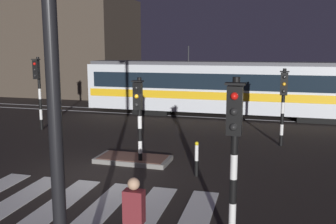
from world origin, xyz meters
TOP-DOWN VIEW (x-y plane):
  - ground_plane at (0.00, 0.00)m, footprint 120.00×120.00m
  - rail_near at (0.00, 11.01)m, footprint 80.00×0.12m
  - rail_far at (0.00, 12.45)m, footprint 80.00×0.12m
  - crosswalk_zebra at (0.00, -2.74)m, footprint 7.90×4.44m
  - traffic_island at (0.47, 1.62)m, footprint 2.60×1.24m
  - traffic_light_corner_far_right at (5.53, 5.28)m, footprint 0.36×0.42m
  - traffic_light_corner_far_left at (-5.86, 5.31)m, footprint 0.36×0.42m
  - traffic_light_median_centre at (0.86, 1.20)m, footprint 0.36×0.42m
  - traffic_light_corner_near_right at (4.49, -3.46)m, footprint 0.36×0.42m
  - street_lamp_near_kerb at (2.46, -6.40)m, footprint 0.44×1.21m
  - tram at (2.74, 11.73)m, footprint 17.55×2.58m
  - pedestrian_waiting_at_kerb at (2.88, -4.48)m, footprint 0.36×0.24m
  - bollard_island_edge at (2.93, 0.73)m, footprint 0.12×0.12m
  - building_backdrop at (-12.49, 19.81)m, footprint 10.38×8.00m

SIDE VIEW (x-z plane):
  - ground_plane at x=0.00m, z-range 0.00..0.00m
  - crosswalk_zebra at x=0.00m, z-range 0.00..0.02m
  - rail_near at x=0.00m, z-range 0.00..0.03m
  - rail_far at x=0.00m, z-range 0.00..0.03m
  - traffic_island at x=0.47m, z-range 0.00..0.18m
  - bollard_island_edge at x=2.93m, z-range 0.00..1.11m
  - pedestrian_waiting_at_kerb at x=2.88m, z-range 0.02..1.73m
  - tram at x=2.74m, z-range -0.32..3.83m
  - traffic_light_median_centre at x=0.86m, z-range 0.48..3.49m
  - traffic_light_corner_far_right at x=5.53m, z-range 0.51..3.68m
  - traffic_light_corner_near_right at x=4.49m, z-range 0.55..3.96m
  - traffic_light_corner_far_left at x=-5.86m, z-range 0.57..4.15m
  - building_backdrop at x=-12.49m, z-range 0.00..8.36m
  - street_lamp_near_kerb at x=2.46m, z-range 0.95..7.95m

